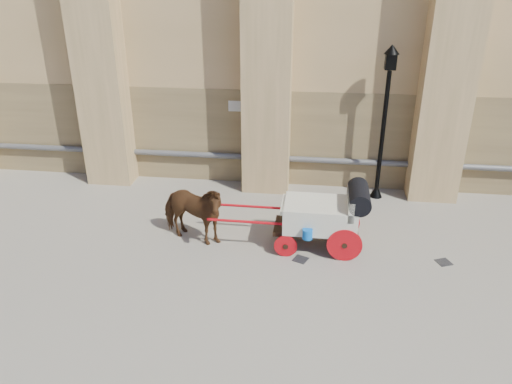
# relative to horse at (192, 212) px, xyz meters

# --- Properties ---
(ground) EXTENTS (90.00, 90.00, 0.00)m
(ground) POSITION_rel_horse_xyz_m (2.48, -0.08, -0.82)
(ground) COLOR #6F685C
(ground) RESTS_ON ground
(horse) EXTENTS (2.13, 1.48, 1.65)m
(horse) POSITION_rel_horse_xyz_m (0.00, 0.00, 0.00)
(horse) COLOR #56331C
(horse) RESTS_ON ground
(carriage) EXTENTS (3.89, 1.38, 1.70)m
(carriage) POSITION_rel_horse_xyz_m (3.31, 0.14, 0.09)
(carriage) COLOR black
(carriage) RESTS_ON ground
(street_lamp) EXTENTS (0.42, 0.42, 4.49)m
(street_lamp) POSITION_rel_horse_xyz_m (4.87, 3.30, 1.58)
(street_lamp) COLOR black
(street_lamp) RESTS_ON ground
(drain_grate_near) EXTENTS (0.42, 0.42, 0.01)m
(drain_grate_near) POSITION_rel_horse_xyz_m (2.76, -0.54, -0.82)
(drain_grate_near) COLOR black
(drain_grate_near) RESTS_ON ground
(drain_grate_far) EXTENTS (0.42, 0.42, 0.01)m
(drain_grate_far) POSITION_rel_horse_xyz_m (6.15, -0.23, -0.82)
(drain_grate_far) COLOR black
(drain_grate_far) RESTS_ON ground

